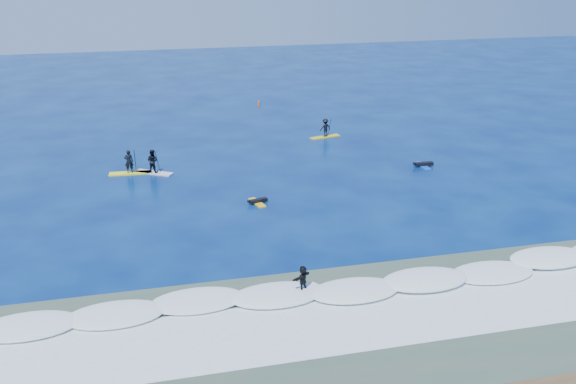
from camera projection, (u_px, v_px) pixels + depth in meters
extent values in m
plane|color=#04164D|center=(288.00, 218.00, 42.51)|extent=(160.00, 160.00, 0.00)
cube|color=#3A4F41|center=(359.00, 333.00, 29.78)|extent=(90.00, 13.00, 0.01)
cube|color=white|center=(333.00, 291.00, 33.42)|extent=(40.00, 6.00, 0.30)
cube|color=silver|center=(352.00, 321.00, 30.69)|extent=(34.00, 5.00, 0.02)
cube|color=yellow|center=(130.00, 173.00, 50.92)|extent=(3.29, 1.02, 0.11)
imported|color=black|center=(129.00, 161.00, 50.57)|extent=(0.71, 0.49, 1.86)
cylinder|color=black|center=(135.00, 162.00, 50.68)|extent=(0.10, 0.75, 2.17)
cube|color=black|center=(136.00, 174.00, 51.04)|extent=(0.13, 0.03, 0.32)
cube|color=silver|center=(153.00, 173.00, 51.05)|extent=(3.15, 2.41, 0.11)
imported|color=black|center=(152.00, 161.00, 50.70)|extent=(1.14, 1.08, 1.85)
cylinder|color=black|center=(158.00, 162.00, 50.58)|extent=(0.44, 0.65, 2.16)
cube|color=black|center=(159.00, 174.00, 50.94)|extent=(0.13, 0.03, 0.32)
cube|color=gold|center=(325.00, 137.00, 60.81)|extent=(3.08, 1.47, 0.10)
imported|color=black|center=(325.00, 128.00, 60.49)|extent=(1.23, 0.90, 1.72)
cylinder|color=black|center=(329.00, 128.00, 60.71)|extent=(0.21, 0.68, 2.00)
cube|color=black|center=(329.00, 137.00, 61.05)|extent=(0.12, 0.03, 0.30)
cube|color=gold|center=(257.00, 203.00, 44.96)|extent=(0.99, 1.99, 0.09)
cube|color=black|center=(258.00, 201.00, 44.95)|extent=(1.37, 0.68, 0.22)
sphere|color=black|center=(249.00, 201.00, 44.58)|extent=(0.22, 0.22, 0.22)
cube|color=#183FB9|center=(423.00, 166.00, 52.63)|extent=(0.61, 2.22, 0.11)
cube|color=black|center=(424.00, 164.00, 52.59)|extent=(1.53, 0.41, 0.25)
sphere|color=black|center=(414.00, 163.00, 52.36)|extent=(0.25, 0.25, 0.25)
cube|color=silver|center=(303.00, 291.00, 33.07)|extent=(1.97, 1.60, 0.11)
imported|color=black|center=(303.00, 278.00, 32.81)|extent=(1.26, 1.04, 1.35)
cylinder|color=#E65114|center=(259.00, 104.00, 73.13)|extent=(0.28, 0.28, 0.45)
cone|color=#E65114|center=(259.00, 101.00, 73.01)|extent=(0.20, 0.20, 0.22)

